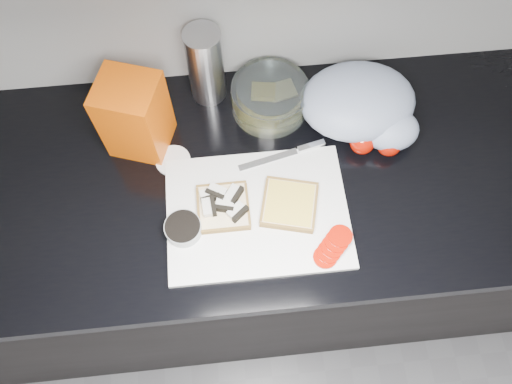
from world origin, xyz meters
TOP-DOWN VIEW (x-y plane):
  - base_cabinet at (0.00, 1.20)m, footprint 3.50×0.60m
  - countertop at (0.00, 1.20)m, footprint 3.50×0.64m
  - cutting_board at (-0.03, 1.10)m, footprint 0.40×0.30m
  - bread_left at (-0.10, 1.11)m, footprint 0.12×0.12m
  - bread_right at (0.04, 1.10)m, footprint 0.15×0.15m
  - tomato_slices at (0.12, 1.00)m, footprint 0.10×0.10m
  - knife at (0.07, 1.24)m, footprint 0.21×0.06m
  - seed_tub at (-0.19, 1.07)m, footprint 0.08×0.08m
  - tub_lid at (-0.21, 1.25)m, footprint 0.10×0.10m
  - glass_bowl at (0.03, 1.38)m, footprint 0.19×0.19m
  - bread_bag at (-0.28, 1.32)m, footprint 0.16×0.15m
  - steel_canister at (-0.12, 1.44)m, footprint 0.09×0.09m
  - grocery_bag at (0.24, 1.32)m, footprint 0.28×0.24m
  - whole_tomatoes at (0.26, 1.23)m, footprint 0.12×0.07m

SIDE VIEW (x-z plane):
  - base_cabinet at x=0.00m, z-range 0.00..0.86m
  - countertop at x=0.00m, z-range 0.86..0.90m
  - tub_lid at x=-0.21m, z-range 0.90..0.91m
  - cutting_board at x=-0.03m, z-range 0.90..0.91m
  - knife at x=0.07m, z-range 0.91..0.92m
  - bread_right at x=0.04m, z-range 0.91..0.93m
  - seed_tub at x=-0.19m, z-range 0.90..0.94m
  - tomato_slices at x=0.12m, z-range 0.91..0.93m
  - bread_left at x=-0.10m, z-range 0.91..0.94m
  - whole_tomatoes at x=0.26m, z-range 0.90..0.96m
  - glass_bowl at x=0.03m, z-range 0.90..0.98m
  - grocery_bag at x=0.24m, z-range 0.90..1.02m
  - bread_bag at x=-0.28m, z-range 0.90..1.10m
  - steel_canister at x=-0.12m, z-range 0.90..1.10m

